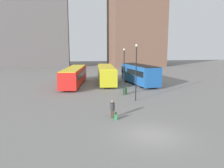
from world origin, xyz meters
The scene contains 10 objects.
ground_plane centered at (0.00, 0.00, 0.00)m, with size 160.00×160.00×0.00m, color slate.
building_block_right centered at (14.88, 58.03, 18.89)m, with size 16.31×16.45×37.77m.
bus_0 centered at (-5.27, 21.68, 1.54)m, with size 4.55×12.74×2.81m.
bus_1 centered at (0.10, 22.63, 1.58)m, with size 3.52×11.54×2.89m.
bus_2 centered at (5.28, 20.49, 1.75)m, with size 3.98×10.10×3.23m.
traveler centered at (-2.05, 4.21, 0.94)m, with size 0.44×0.44×1.59m.
suitcase centered at (-1.84, 3.73, 0.25)m, with size 0.27×0.43×0.72m.
lamp_post_0 centered at (0.94, 12.84, 3.48)m, with size 0.28×0.28×5.94m.
lamp_post_1 centered at (1.64, 9.81, 3.73)m, with size 0.28×0.28×6.42m.
trash_bin centered at (1.21, 13.37, 0.42)m, with size 0.52×0.52×0.85m.
Camera 1 is at (-5.20, -13.86, 6.16)m, focal length 35.00 mm.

